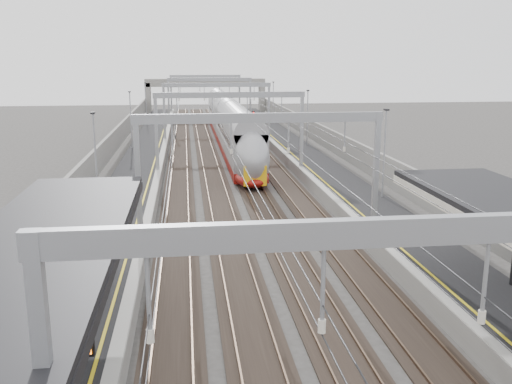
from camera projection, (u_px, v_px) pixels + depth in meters
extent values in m
cube|color=black|center=(141.00, 169.00, 52.05)|extent=(4.00, 120.00, 1.00)
cube|color=black|center=(312.00, 166.00, 53.96)|extent=(4.00, 120.00, 1.00)
cube|color=black|center=(179.00, 173.00, 52.58)|extent=(2.40, 140.00, 0.08)
cube|color=brown|center=(172.00, 173.00, 52.47)|extent=(0.07, 140.00, 0.14)
cube|color=brown|center=(187.00, 172.00, 52.64)|extent=(0.07, 140.00, 0.14)
cube|color=black|center=(212.00, 173.00, 52.93)|extent=(2.40, 140.00, 0.08)
cube|color=brown|center=(204.00, 172.00, 52.83)|extent=(0.07, 140.00, 0.14)
cube|color=brown|center=(220.00, 172.00, 53.00)|extent=(0.07, 140.00, 0.14)
cube|color=black|center=(244.00, 172.00, 53.29)|extent=(2.40, 140.00, 0.08)
cube|color=brown|center=(236.00, 171.00, 53.18)|extent=(0.07, 140.00, 0.14)
cube|color=brown|center=(252.00, 171.00, 53.36)|extent=(0.07, 140.00, 0.14)
cube|color=black|center=(276.00, 171.00, 53.65)|extent=(2.40, 140.00, 0.08)
cube|color=brown|center=(268.00, 170.00, 53.54)|extent=(0.07, 140.00, 0.14)
cube|color=brown|center=(283.00, 170.00, 53.71)|extent=(0.07, 140.00, 0.14)
cube|color=#909399|center=(409.00, 231.00, 9.89)|extent=(13.00, 0.25, 0.50)
cube|color=#909399|center=(138.00, 179.00, 29.16)|extent=(0.28, 0.28, 6.60)
cube|color=#909399|center=(376.00, 173.00, 30.66)|extent=(0.28, 0.28, 6.60)
cube|color=#909399|center=(260.00, 118.00, 29.22)|extent=(13.00, 0.25, 0.50)
cube|color=#909399|center=(156.00, 132.00, 48.50)|extent=(0.28, 0.28, 6.60)
cube|color=#909399|center=(302.00, 130.00, 50.00)|extent=(0.28, 0.28, 6.60)
cube|color=#909399|center=(230.00, 95.00, 48.56)|extent=(13.00, 0.25, 0.50)
cube|color=#909399|center=(164.00, 111.00, 67.83)|extent=(0.28, 0.28, 6.60)
cube|color=#909399|center=(269.00, 110.00, 69.34)|extent=(0.28, 0.28, 6.60)
cube|color=#909399|center=(217.00, 85.00, 67.90)|extent=(13.00, 0.25, 0.50)
cube|color=#909399|center=(169.00, 100.00, 87.17)|extent=(0.28, 0.28, 6.60)
cube|color=#909399|center=(250.00, 99.00, 88.67)|extent=(0.28, 0.28, 6.60)
cube|color=#909399|center=(209.00, 79.00, 87.23)|extent=(13.00, 0.25, 0.50)
cube|color=#909399|center=(171.00, 93.00, 104.57)|extent=(0.28, 0.28, 6.60)
cube|color=#909399|center=(239.00, 93.00, 106.08)|extent=(0.28, 0.28, 6.60)
cube|color=#909399|center=(205.00, 76.00, 104.64)|extent=(13.00, 0.25, 0.50)
cylinder|color=#262628|center=(178.00, 109.00, 56.18)|extent=(0.03, 140.00, 0.03)
cylinder|color=#262628|center=(209.00, 109.00, 56.53)|extent=(0.03, 140.00, 0.03)
cylinder|color=#262628|center=(239.00, 109.00, 56.89)|extent=(0.03, 140.00, 0.03)
cylinder|color=#262628|center=(268.00, 108.00, 57.25)|extent=(0.03, 140.00, 0.03)
cylinder|color=black|center=(31.00, 259.00, 21.32)|extent=(0.20, 0.20, 4.00)
cube|color=black|center=(54.00, 345.00, 11.67)|extent=(1.60, 0.15, 0.55)
cube|color=#FF6205|center=(53.00, 347.00, 11.59)|extent=(1.50, 0.02, 0.42)
cube|color=gray|center=(205.00, 83.00, 104.90)|extent=(22.00, 2.20, 1.40)
cube|color=gray|center=(148.00, 100.00, 104.34)|extent=(1.00, 2.20, 6.20)
cube|color=gray|center=(262.00, 99.00, 106.85)|extent=(1.00, 2.20, 6.20)
cube|color=gray|center=(104.00, 158.00, 51.42)|extent=(0.30, 120.00, 3.20)
cube|color=gray|center=(345.00, 153.00, 54.10)|extent=(0.30, 120.00, 3.20)
cube|color=maroon|center=(238.00, 155.00, 59.21)|extent=(2.90, 24.70, 0.86)
cube|color=#929297|center=(238.00, 135.00, 58.74)|extent=(2.90, 24.70, 3.22)
cube|color=black|center=(247.00, 174.00, 50.92)|extent=(2.15, 2.58, 0.54)
cube|color=maroon|center=(222.00, 127.00, 83.50)|extent=(2.90, 24.70, 0.86)
cube|color=#929297|center=(222.00, 113.00, 83.04)|extent=(2.90, 24.70, 3.22)
cube|color=black|center=(226.00, 137.00, 75.22)|extent=(2.15, 2.58, 0.54)
ellipsoid|color=#929297|center=(252.00, 159.00, 46.67)|extent=(2.90, 5.58, 4.51)
cube|color=#ECA90C|center=(255.00, 176.00, 44.65)|extent=(1.83, 0.12, 1.61)
cube|color=black|center=(254.00, 155.00, 44.76)|extent=(1.72, 0.61, 1.00)
cylinder|color=black|center=(175.00, 128.00, 75.03)|extent=(0.12, 0.12, 3.00)
cube|color=black|center=(175.00, 116.00, 74.66)|extent=(0.32, 0.22, 0.75)
sphere|color=#0CE526|center=(175.00, 115.00, 74.50)|extent=(0.16, 0.16, 0.16)
cylinder|color=black|center=(238.00, 127.00, 76.50)|extent=(0.12, 0.12, 3.00)
cube|color=black|center=(238.00, 115.00, 76.14)|extent=(0.32, 0.22, 0.75)
sphere|color=red|center=(238.00, 114.00, 75.98)|extent=(0.16, 0.16, 0.16)
cylinder|color=black|center=(253.00, 126.00, 77.88)|extent=(0.12, 0.12, 3.00)
cube|color=black|center=(253.00, 114.00, 77.52)|extent=(0.32, 0.22, 0.75)
sphere|color=red|center=(254.00, 113.00, 77.36)|extent=(0.16, 0.16, 0.16)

